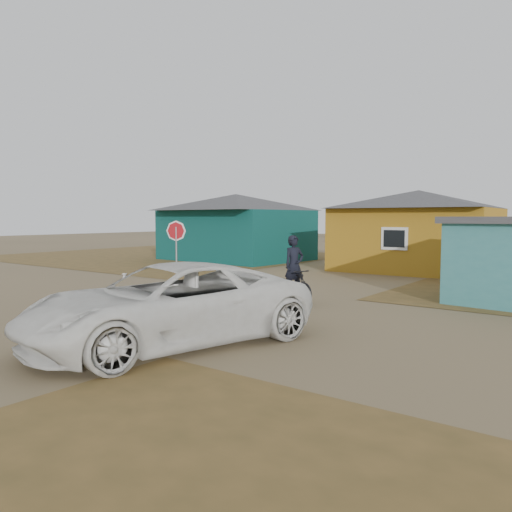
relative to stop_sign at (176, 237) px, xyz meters
The scene contains 9 objects.
ground 5.14m from the stop_sign, 45.81° to the right, with size 120.00×120.00×0.00m, color brown.
grass_nw 14.42m from the stop_sign, 138.11° to the left, with size 20.00×18.00×0.00m, color brown.
house_teal 11.30m from the stop_sign, 117.12° to the left, with size 8.93×7.08×4.00m.
house_yellow 12.07m from the stop_sign, 60.99° to the left, with size 7.72×6.76×3.90m.
house_pale_west 30.67m from the stop_sign, 94.95° to the left, with size 7.04×6.15×3.60m.
house_pale_north 43.86m from the stop_sign, 104.05° to the left, with size 6.28×5.81×3.40m.
stop_sign is the anchor object (origin of this frame).
cyclist 6.30m from the stop_sign, 10.29° to the right, with size 1.86×1.18×2.04m.
vehicle 9.58m from the stop_sign, 45.23° to the right, with size 2.74×5.94×1.65m, color white.
Camera 1 is at (10.68, -10.22, 2.57)m, focal length 35.00 mm.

